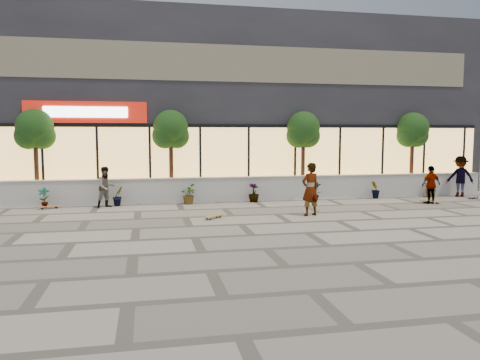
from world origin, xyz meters
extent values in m
plane|color=#AAA493|center=(0.00, 0.00, 0.00)|extent=(80.00, 80.00, 0.00)
cube|color=silver|center=(0.00, 7.00, 0.50)|extent=(22.00, 0.35, 1.00)
cube|color=#B2AFA8|center=(0.00, 7.00, 1.02)|extent=(22.00, 0.42, 0.04)
cube|color=#26262B|center=(0.00, 12.50, 4.25)|extent=(24.00, 9.00, 8.50)
cube|color=#E5B25B|center=(0.00, 7.98, 1.70)|extent=(23.04, 0.05, 3.00)
cube|color=black|center=(0.00, 7.95, 3.25)|extent=(23.04, 0.08, 0.15)
cube|color=#B81A0D|center=(-7.00, 7.93, 3.80)|extent=(5.00, 0.10, 0.90)
cube|color=white|center=(-7.00, 7.86, 3.80)|extent=(3.40, 0.06, 0.45)
cube|color=brown|center=(0.00, 7.98, 6.00)|extent=(21.60, 0.05, 1.60)
imported|color=#1B3912|center=(-8.50, 6.45, 0.41)|extent=(0.43, 0.29, 0.81)
imported|color=#1B3912|center=(-5.70, 6.45, 0.41)|extent=(0.57, 0.57, 0.81)
imported|color=#1B3912|center=(-2.90, 6.45, 0.41)|extent=(0.68, 0.77, 0.81)
imported|color=#1B3912|center=(-0.10, 6.45, 0.41)|extent=(0.64, 0.64, 0.81)
imported|color=#1B3912|center=(2.70, 6.45, 0.41)|extent=(0.46, 0.35, 0.81)
imported|color=#1B3912|center=(5.50, 6.45, 0.41)|extent=(0.55, 0.57, 0.81)
imported|color=#1B3912|center=(8.30, 6.45, 0.41)|extent=(0.77, 0.84, 0.81)
cylinder|color=#49271A|center=(-9.00, 7.70, 1.62)|extent=(0.18, 0.18, 3.24)
sphere|color=#1B3912|center=(-9.00, 7.70, 3.17)|extent=(1.50, 1.50, 1.50)
sphere|color=#1B3912|center=(-9.25, 7.65, 2.81)|extent=(1.10, 1.10, 1.10)
sphere|color=#1B3912|center=(-8.75, 7.75, 2.81)|extent=(1.10, 1.10, 1.10)
cylinder|color=#49271A|center=(-3.50, 7.70, 1.62)|extent=(0.18, 0.18, 3.24)
sphere|color=#1B3912|center=(-3.50, 7.70, 3.17)|extent=(1.50, 1.50, 1.50)
sphere|color=#1B3912|center=(-3.75, 7.65, 2.81)|extent=(1.10, 1.10, 1.10)
sphere|color=#1B3912|center=(-3.25, 7.75, 2.81)|extent=(1.10, 1.10, 1.10)
cylinder|color=#49271A|center=(2.50, 7.70, 1.62)|extent=(0.18, 0.18, 3.24)
sphere|color=#1B3912|center=(2.50, 7.70, 3.17)|extent=(1.50, 1.50, 1.50)
sphere|color=#1B3912|center=(2.25, 7.65, 2.81)|extent=(1.10, 1.10, 1.10)
sphere|color=#1B3912|center=(2.75, 7.75, 2.81)|extent=(1.10, 1.10, 1.10)
cylinder|color=#49271A|center=(8.00, 7.70, 1.62)|extent=(0.18, 0.18, 3.24)
sphere|color=#1B3912|center=(8.00, 7.70, 3.17)|extent=(1.50, 1.50, 1.50)
sphere|color=#1B3912|center=(7.75, 7.65, 2.81)|extent=(1.10, 1.10, 1.10)
sphere|color=#1B3912|center=(8.25, 7.75, 2.81)|extent=(1.10, 1.10, 1.10)
imported|color=white|center=(1.09, 2.78, 0.94)|extent=(0.78, 0.62, 1.88)
imported|color=tan|center=(-6.12, 6.13, 0.80)|extent=(0.98, 0.92, 1.61)
imported|color=white|center=(7.00, 4.56, 0.79)|extent=(0.98, 0.55, 1.58)
imported|color=maroon|center=(9.64, 6.30, 0.94)|extent=(1.36, 1.02, 1.88)
cube|color=olive|center=(-2.34, 2.85, 0.09)|extent=(0.76, 0.70, 0.02)
cylinder|color=black|center=(-2.20, 3.07, 0.03)|extent=(0.07, 0.06, 0.06)
cylinder|color=black|center=(-2.10, 2.96, 0.03)|extent=(0.07, 0.06, 0.06)
cylinder|color=black|center=(-2.58, 2.74, 0.03)|extent=(0.07, 0.06, 0.06)
cylinder|color=black|center=(-2.48, 2.63, 0.03)|extent=(0.07, 0.06, 0.06)
cube|color=orange|center=(-8.27, 6.20, 0.09)|extent=(0.86, 0.53, 0.02)
cylinder|color=black|center=(-8.06, 6.37, 0.03)|extent=(0.07, 0.05, 0.06)
cylinder|color=black|center=(-8.00, 6.23, 0.03)|extent=(0.07, 0.05, 0.06)
cylinder|color=black|center=(-8.54, 6.17, 0.03)|extent=(0.07, 0.05, 0.06)
cylinder|color=black|center=(-8.48, 6.03, 0.03)|extent=(0.07, 0.05, 0.06)
cube|color=olive|center=(7.00, 4.57, 0.09)|extent=(0.84, 0.56, 0.02)
cylinder|color=black|center=(7.26, 4.52, 0.03)|extent=(0.07, 0.06, 0.06)
cylinder|color=black|center=(7.19, 4.39, 0.03)|extent=(0.07, 0.06, 0.06)
cylinder|color=black|center=(6.81, 4.75, 0.03)|extent=(0.07, 0.06, 0.06)
cylinder|color=black|center=(6.74, 4.61, 0.03)|extent=(0.07, 0.06, 0.06)
cube|color=#644987|center=(9.80, 5.55, 0.09)|extent=(0.79, 0.54, 0.02)
cylinder|color=black|center=(9.98, 5.72, 0.03)|extent=(0.06, 0.05, 0.06)
cylinder|color=black|center=(10.05, 5.60, 0.03)|extent=(0.06, 0.05, 0.06)
cylinder|color=black|center=(9.55, 5.50, 0.03)|extent=(0.06, 0.05, 0.06)
cylinder|color=black|center=(9.62, 5.38, 0.03)|extent=(0.06, 0.05, 0.06)
camera|label=1|loc=(-4.54, -12.75, 2.85)|focal=35.00mm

